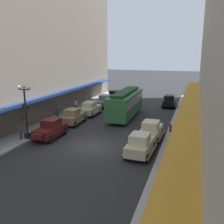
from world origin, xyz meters
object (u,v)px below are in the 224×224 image
at_px(parked_car_1, 50,128).
at_px(parked_car_3, 140,144).
at_px(lamp_post_with_clock, 26,109).
at_px(parked_car_2, 169,101).
at_px(parked_car_7, 114,96).
at_px(pedestrian_1, 58,111).
at_px(parked_car_5, 90,108).
at_px(pedestrian_4, 86,102).
at_px(pedestrian_5, 76,105).
at_px(parked_car_6, 104,101).
at_px(pedestrian_3, 20,131).
at_px(streetcar, 126,103).
at_px(pedestrian_2, 24,125).
at_px(parked_car_0, 151,130).
at_px(parked_car_4, 73,116).
at_px(fire_hydrant, 171,128).

height_order(parked_car_1, parked_car_3, same).
bearing_deg(parked_car_1, lamp_post_with_clock, -144.84).
distance_m(parked_car_2, parked_car_7, 9.53).
bearing_deg(parked_car_1, pedestrian_1, 114.80).
distance_m(parked_car_3, parked_car_7, 23.21).
bearing_deg(parked_car_5, lamp_post_with_clock, -99.43).
height_order(pedestrian_4, pedestrian_5, pedestrian_5).
relative_size(parked_car_3, pedestrian_4, 2.62).
xyz_separation_m(parked_car_7, lamp_post_with_clock, (-1.81, -21.13, 2.04)).
bearing_deg(parked_car_5, parked_car_3, -50.37).
distance_m(parked_car_6, pedestrian_3, 16.97).
bearing_deg(streetcar, pedestrian_2, -127.29).
relative_size(parked_car_2, pedestrian_3, 2.57).
relative_size(parked_car_3, parked_car_5, 1.01).
bearing_deg(parked_car_5, pedestrian_5, 157.90).
relative_size(parked_car_6, lamp_post_with_clock, 0.83).
height_order(parked_car_0, streetcar, streetcar).
bearing_deg(lamp_post_with_clock, parked_car_1, 35.16).
xyz_separation_m(pedestrian_3, pedestrian_5, (-0.44, 12.44, 0.00)).
distance_m(parked_car_0, parked_car_6, 15.51).
xyz_separation_m(parked_car_3, parked_car_4, (-9.37, 6.51, 0.00)).
bearing_deg(fire_hydrant, lamp_post_with_clock, -153.34).
xyz_separation_m(parked_car_5, streetcar, (4.72, 0.48, 0.96)).
height_order(parked_car_4, parked_car_7, same).
bearing_deg(lamp_post_with_clock, parked_car_7, 85.11).
height_order(lamp_post_with_clock, pedestrian_1, lamp_post_with_clock).
distance_m(parked_car_0, parked_car_3, 4.13).
height_order(parked_car_7, fire_hydrant, parked_car_7).
distance_m(parked_car_6, parked_car_7, 4.79).
distance_m(pedestrian_3, pedestrian_5, 12.45).
relative_size(parked_car_0, parked_car_7, 1.00).
bearing_deg(pedestrian_1, pedestrian_3, -83.59).
height_order(parked_car_6, streetcar, streetcar).
distance_m(streetcar, pedestrian_3, 13.75).
bearing_deg(pedestrian_3, parked_car_0, 20.96).
distance_m(parked_car_2, parked_car_4, 16.36).
bearing_deg(pedestrian_2, parked_car_6, 78.53).
xyz_separation_m(parked_car_4, pedestrian_2, (-2.87, -5.19, 0.07)).
distance_m(streetcar, pedestrian_5, 7.43).
xyz_separation_m(parked_car_6, lamp_post_with_clock, (-1.82, -16.34, 2.04)).
bearing_deg(pedestrian_5, parked_car_7, 73.98).
height_order(parked_car_7, pedestrian_3, parked_car_7).
bearing_deg(lamp_post_with_clock, pedestrian_3, -128.82).
distance_m(parked_car_5, lamp_post_with_clock, 11.22).
distance_m(fire_hydrant, pedestrian_4, 15.17).
relative_size(parked_car_4, parked_car_7, 1.00).
xyz_separation_m(pedestrian_2, pedestrian_4, (0.99, 13.04, -0.02)).
distance_m(fire_hydrant, pedestrian_3, 14.84).
relative_size(parked_car_7, fire_hydrant, 5.23).
relative_size(fire_hydrant, pedestrian_5, 0.49).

